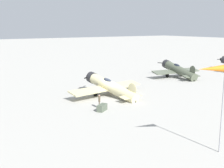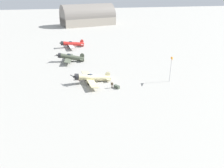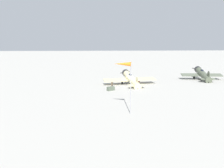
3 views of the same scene
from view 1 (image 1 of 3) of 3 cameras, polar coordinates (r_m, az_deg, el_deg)
The scene contains 7 objects.
ground_plane at distance 41.54m, azimuth 0.00°, elevation -2.44°, with size 400.00×400.00×0.00m, color #A8A59E.
airplane_foreground at distance 41.63m, azimuth -0.49°, elevation -0.49°, with size 11.02×12.25×3.31m.
airplane_mid_apron at distance 57.86m, azimuth 12.69°, elevation 2.69°, with size 10.02×10.38×3.25m.
ground_crew_mechanic at distance 35.47m, azimuth -2.49°, elevation -3.14°, with size 0.58×0.42×1.68m.
equipment_crate at distance 34.50m, azimuth -1.96°, elevation -4.63°, with size 1.44×1.68×0.77m.
fuel_drum at distance 46.04m, azimuth -0.34°, elevation -0.49°, with size 0.67×0.67×0.92m.
windsock_mast at distance 22.96m, azimuth 19.03°, elevation 2.12°, with size 1.29×2.30×6.98m.
Camera 1 is at (-33.58, 22.41, 9.79)m, focal length 46.97 mm.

